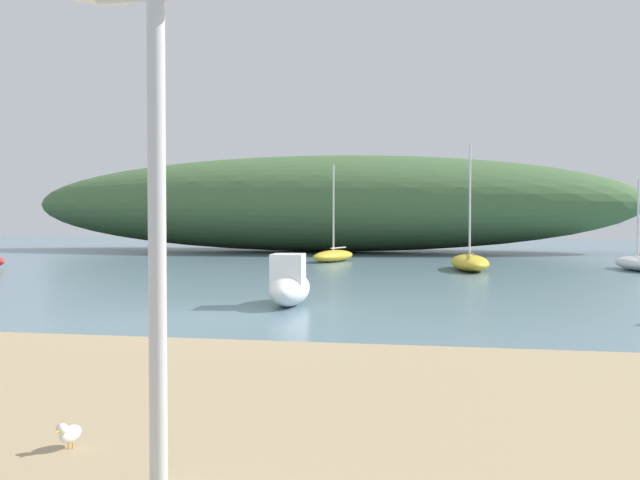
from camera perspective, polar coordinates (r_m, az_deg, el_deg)
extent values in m
plane|color=slate|center=(14.59, -8.25, -6.15)|extent=(120.00, 120.00, 0.00)
ellipsoid|color=#476B3D|center=(43.84, 0.27, 2.90)|extent=(37.23, 10.98, 5.80)
cylinder|color=silver|center=(4.87, -12.79, 0.58)|extent=(0.12, 0.12, 3.40)
ellipsoid|color=white|center=(30.24, 23.88, -1.72)|extent=(1.69, 3.62, 0.52)
cylinder|color=silver|center=(30.19, 23.92, 1.46)|extent=(0.08, 0.08, 3.14)
ellipsoid|color=white|center=(16.53, -2.42, -3.88)|extent=(1.12, 2.63, 0.76)
cube|color=silver|center=(16.24, -2.55, -2.34)|extent=(0.79, 0.96, 0.70)
ellipsoid|color=gold|center=(33.26, 1.07, -1.27)|extent=(2.05, 3.66, 0.53)
cylinder|color=silver|center=(33.22, 1.07, 2.46)|extent=(0.08, 0.08, 4.11)
cylinder|color=silver|center=(33.71, 1.47, -0.62)|extent=(0.51, 1.52, 0.06)
ellipsoid|color=gold|center=(28.24, 11.77, -1.76)|extent=(1.78, 4.45, 0.61)
cylinder|color=silver|center=(28.20, 11.80, 3.01)|extent=(0.08, 0.08, 4.46)
cylinder|color=silver|center=(27.58, 11.92, -1.07)|extent=(0.24, 1.95, 0.06)
cylinder|color=orange|center=(6.12, -19.02, -15.16)|extent=(0.01, 0.01, 0.05)
cylinder|color=orange|center=(6.14, -19.33, -15.09)|extent=(0.01, 0.01, 0.05)
ellipsoid|color=white|center=(6.11, -19.18, -14.31)|extent=(0.14, 0.25, 0.13)
ellipsoid|color=#9EA0A8|center=(6.10, -19.19, -14.11)|extent=(0.11, 0.23, 0.05)
sphere|color=white|center=(6.01, -19.79, -13.92)|extent=(0.09, 0.09, 0.09)
cone|color=gold|center=(5.96, -20.19, -14.12)|extent=(0.03, 0.06, 0.03)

